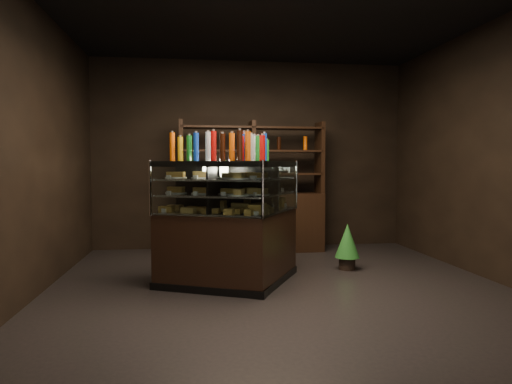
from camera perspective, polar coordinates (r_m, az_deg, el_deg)
ground at (r=5.12m, az=2.82°, el=-11.76°), size 5.00×5.00×0.00m
room_shell at (r=4.98m, az=2.88°, el=10.37°), size 5.02×5.02×3.01m
display_case at (r=5.11m, az=-2.52°, el=-6.41°), size 1.74×1.42×1.39m
food_display at (r=5.04m, az=-2.52°, el=0.22°), size 1.39×1.12×0.43m
bottles_top at (r=5.05m, az=-2.56°, el=5.48°), size 1.23×0.98×0.30m
potted_conifer at (r=5.97m, az=11.35°, el=-5.89°), size 0.31×0.31×0.67m
back_shelving at (r=7.00m, az=-0.48°, el=-2.56°), size 2.21×0.48×2.00m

